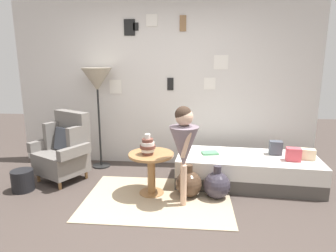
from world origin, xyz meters
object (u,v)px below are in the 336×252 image
object	(u,v)px
daybed	(246,170)
demijohn_far	(217,185)
side_table	(151,165)
person_child	(184,142)
vase_striped	(148,146)
floor_lamp	(97,82)
book_on_daybed	(210,153)
demijohn_near	(189,184)
magazine_basket	(23,180)
armchair	(65,149)

from	to	relation	value
daybed	demijohn_far	xyz separation A→B (m)	(-0.44, -0.48, -0.03)
daybed	side_table	size ratio (longest dim) A/B	3.42
person_child	vase_striped	bearing A→B (deg)	156.79
floor_lamp	book_on_daybed	size ratio (longest dim) A/B	7.15
vase_striped	demijohn_near	distance (m)	0.70
floor_lamp	magazine_basket	size ratio (longest dim) A/B	5.62
vase_striped	person_child	bearing A→B (deg)	-23.21
side_table	magazine_basket	bearing A→B (deg)	-177.98
daybed	armchair	bearing A→B (deg)	-178.86
demijohn_near	magazine_basket	xyz separation A→B (m)	(-2.18, -0.03, -0.03)
side_table	person_child	world-z (taller)	person_child
demijohn_far	vase_striped	bearing A→B (deg)	179.72
book_on_daybed	magazine_basket	size ratio (longest dim) A/B	0.79
person_child	book_on_daybed	xyz separation A→B (m)	(0.34, 0.72, -0.35)
vase_striped	person_child	xyz separation A→B (m)	(0.45, -0.19, 0.11)
demijohn_far	magazine_basket	size ratio (longest dim) A/B	1.51
armchair	floor_lamp	distance (m)	1.12
demijohn_near	person_child	bearing A→B (deg)	-106.91
armchair	floor_lamp	xyz separation A→B (m)	(0.35, 0.53, 0.92)
vase_striped	demijohn_near	size ratio (longest dim) A/B	0.62
daybed	floor_lamp	distance (m)	2.55
side_table	book_on_daybed	size ratio (longest dim) A/B	2.60
magazine_basket	vase_striped	bearing A→B (deg)	0.71
book_on_daybed	floor_lamp	bearing A→B (deg)	166.04
armchair	person_child	xyz separation A→B (m)	(1.73, -0.62, 0.33)
vase_striped	magazine_basket	xyz separation A→B (m)	(-1.67, -0.02, -0.51)
side_table	demijohn_near	xyz separation A→B (m)	(0.48, -0.03, -0.22)
demijohn_near	vase_striped	bearing A→B (deg)	-179.23
person_child	magazine_basket	distance (m)	2.22
demijohn_far	floor_lamp	bearing A→B (deg)	151.83
person_child	magazine_basket	size ratio (longest dim) A/B	4.24
person_child	demijohn_near	bearing A→B (deg)	73.09
demijohn_near	demijohn_far	size ratio (longest dim) A/B	0.99
side_table	book_on_daybed	distance (m)	0.90
vase_striped	floor_lamp	bearing A→B (deg)	134.10
floor_lamp	demijohn_far	xyz separation A→B (m)	(1.78, -0.96, -1.19)
demijohn_near	magazine_basket	distance (m)	2.18
floor_lamp	person_child	xyz separation A→B (m)	(1.37, -1.15, -0.60)
book_on_daybed	magazine_basket	world-z (taller)	book_on_daybed
demijohn_far	magazine_basket	world-z (taller)	demijohn_far
armchair	vase_striped	xyz separation A→B (m)	(1.27, -0.43, 0.21)
daybed	vase_striped	bearing A→B (deg)	-159.92
daybed	demijohn_near	bearing A→B (deg)	-149.26
vase_striped	demijohn_far	size ratio (longest dim) A/B	0.62
person_child	book_on_daybed	distance (m)	0.87
book_on_daybed	demijohn_far	world-z (taller)	book_on_daybed
demijohn_far	person_child	bearing A→B (deg)	-155.16
daybed	person_child	size ratio (longest dim) A/B	1.65
demijohn_far	book_on_daybed	bearing A→B (deg)	97.19
armchair	demijohn_near	size ratio (longest dim) A/B	2.32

